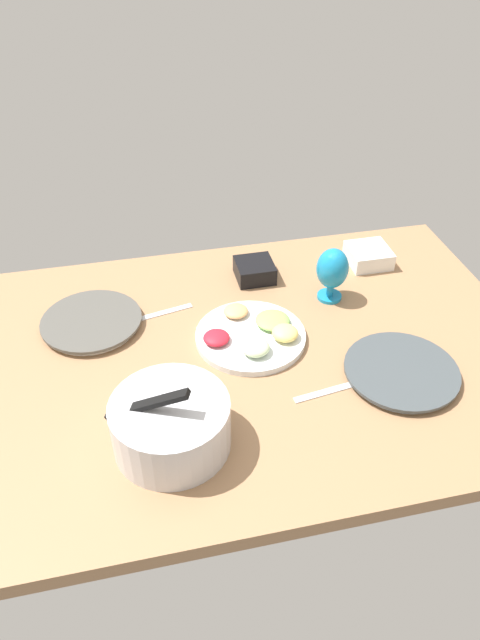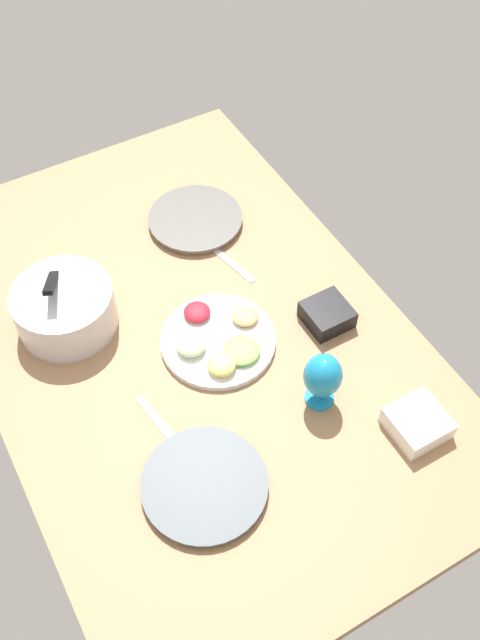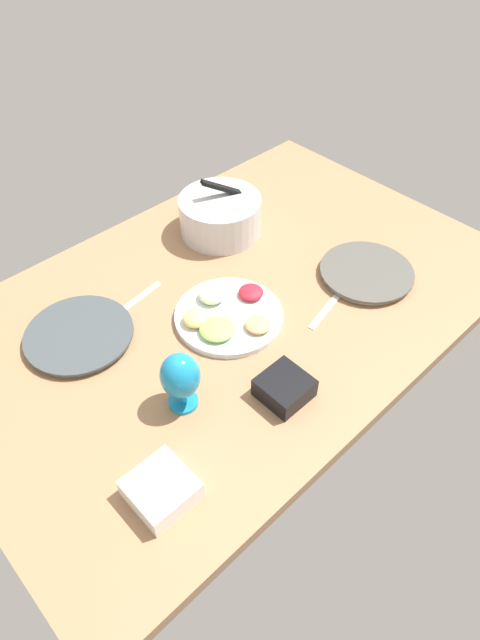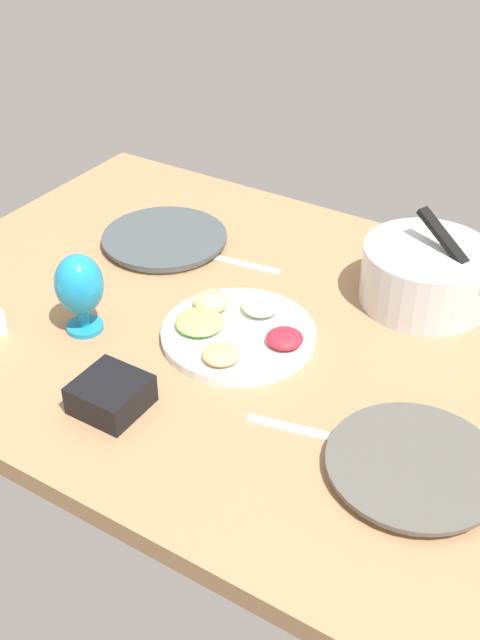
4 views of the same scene
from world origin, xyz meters
TOP-DOWN VIEW (x-y plane):
  - ground_plane at (0.00, 0.00)cm, footprint 160.00×104.00cm
  - dinner_plate_left at (-39.11, 16.78)cm, footprint 28.50×28.50cm
  - dinner_plate_right at (35.73, -19.95)cm, footprint 27.53×27.53cm
  - mixing_bowl at (19.32, 25.93)cm, footprint 26.61×25.85cm
  - fruit_platter at (-6.22, -4.68)cm, footprint 29.56×29.56cm
  - hurricane_glass_blue at (-32.51, -18.12)cm, footprint 9.21×9.21cm
  - square_bowl_black at (-13.52, -32.90)cm, footprint 11.25×11.25cm
  - square_bowl_white at (-50.61, -33.26)cm, footprint 12.59×12.59cm
  - fork_by_left_plate at (-19.53, 18.37)cm, footprint 18.07×4.31cm
  - fork_by_right_plate at (16.35, -21.13)cm, footprint 17.97×5.58cm

SIDE VIEW (x-z plane):
  - ground_plane at x=0.00cm, z-range -4.00..0.00cm
  - fork_by_left_plate at x=-19.53cm, z-range 0.00..0.60cm
  - fork_by_right_plate at x=16.35cm, z-range 0.00..0.60cm
  - dinner_plate_left at x=-39.11cm, z-range 0.04..2.22cm
  - dinner_plate_right at x=35.73cm, z-range 0.04..2.28cm
  - fruit_platter at x=-6.22cm, z-range -0.95..4.27cm
  - square_bowl_white at x=-50.61cm, z-range 0.30..5.61cm
  - square_bowl_black at x=-13.52cm, z-range 0.31..5.71cm
  - mixing_bowl at x=19.32cm, z-range -2.78..15.92cm
  - hurricane_glass_blue at x=-32.51cm, z-range 1.56..17.88cm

